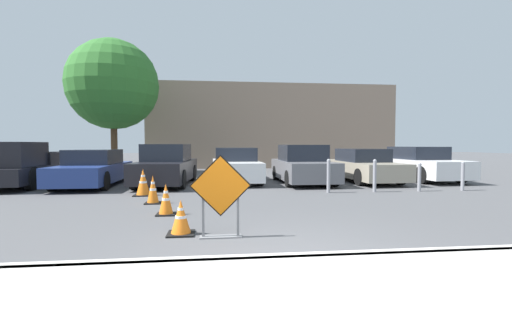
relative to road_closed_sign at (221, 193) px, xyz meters
name	(u,v)px	position (x,y,z in m)	size (l,w,h in m)	color
ground_plane	(238,181)	(0.79, 8.61, -0.74)	(96.00, 96.00, 0.00)	#4C4C4F
sidewalk_strip	(306,298)	(0.79, -2.45, -0.67)	(27.01, 2.12, 0.14)	beige
curb_lip	(285,261)	(0.79, -1.39, -0.67)	(27.01, 0.20, 0.14)	beige
road_closed_sign	(221,193)	(0.00, 0.00, 0.00)	(1.01, 0.20, 1.37)	black
traffic_cone_nearest	(181,218)	(-0.67, 0.30, -0.45)	(0.45, 0.45, 0.60)	black
traffic_cone_second	(166,200)	(-1.17, 1.99, -0.41)	(0.41, 0.41, 0.68)	black
traffic_cone_third	(153,190)	(-1.72, 3.49, -0.38)	(0.40, 0.40, 0.73)	black
traffic_cone_fourth	(143,183)	(-2.27, 4.94, -0.35)	(0.53, 0.53, 0.80)	black
pickup_truck	(19,166)	(-7.24, 7.69, -0.01)	(2.34, 5.21, 1.61)	black
parked_car_nearest	(94,169)	(-4.61, 7.62, -0.11)	(1.86, 4.48, 1.34)	navy
parked_car_second	(167,166)	(-1.97, 7.63, -0.03)	(2.04, 4.35, 1.54)	black
parked_car_third	(235,166)	(0.67, 8.32, -0.09)	(1.92, 4.43, 1.40)	white
parked_car_fourth	(303,166)	(3.31, 7.67, -0.05)	(1.93, 4.10, 1.52)	slate
parked_car_fifth	(363,166)	(5.95, 8.02, -0.11)	(1.92, 4.69, 1.35)	#A39984
parked_car_sixth	(418,164)	(8.59, 8.32, -0.07)	(2.12, 4.72, 1.43)	white
bollard_nearest	(329,175)	(3.44, 4.89, -0.17)	(0.12, 0.12, 1.08)	gray
bollard_second	(375,175)	(4.97, 4.89, -0.18)	(0.12, 0.12, 1.06)	gray
bollard_third	(419,176)	(6.50, 4.89, -0.25)	(0.12, 0.12, 0.93)	gray
bollard_fourth	(463,175)	(8.04, 4.89, -0.23)	(0.12, 0.12, 0.97)	gray
building_facade_backdrop	(269,127)	(3.59, 18.44, 1.98)	(16.13, 5.00, 5.45)	gray
street_tree_behind_lot	(113,85)	(-5.25, 12.41, 3.78)	(4.48, 4.48, 6.77)	#513823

